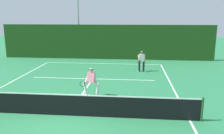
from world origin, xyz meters
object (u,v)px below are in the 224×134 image
at_px(player_near, 91,81).
at_px(light_pole, 78,17).
at_px(player_far, 142,60).
at_px(tennis_ball_extra, 1,99).

relative_size(player_near, light_pole, 0.24).
bearing_deg(player_far, player_near, 56.81).
distance_m(player_far, light_pole, 9.41).
distance_m(player_near, player_far, 6.81).
height_order(player_near, light_pole, light_pole).
height_order(player_near, tennis_ball_extra, player_near).
height_order(player_near, player_far, player_far).
bearing_deg(light_pole, tennis_ball_extra, -94.92).
bearing_deg(player_near, player_far, -104.62).
relative_size(player_near, tennis_ball_extra, 24.39).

